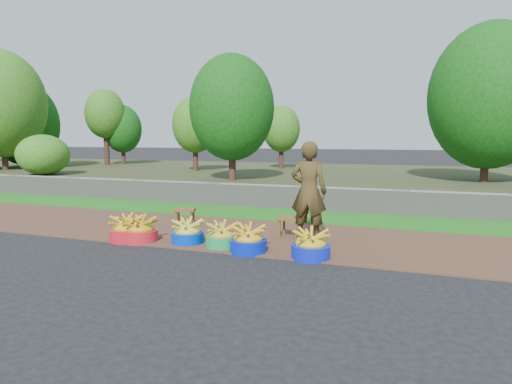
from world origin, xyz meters
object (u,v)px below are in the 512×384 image
(basin_b, at_px, (141,231))
(basin_c, at_px, (188,233))
(stool_left, at_px, (185,212))
(basin_a, at_px, (127,230))
(basin_e, at_px, (248,240))
(stool_right, at_px, (290,221))
(basin_d, at_px, (222,237))
(basin_f, at_px, (311,246))
(vendor_woman, at_px, (309,191))

(basin_b, height_order, basin_c, basin_b)
(stool_left, bearing_deg, basin_a, -104.97)
(stool_left, bearing_deg, basin_b, -94.29)
(basin_b, relative_size, basin_e, 1.01)
(basin_e, xyz_separation_m, stool_right, (0.33, 1.09, 0.11))
(stool_left, bearing_deg, basin_d, -42.03)
(basin_c, xyz_separation_m, basin_e, (1.09, -0.17, 0.01))
(basin_e, bearing_deg, basin_b, 179.54)
(basin_f, relative_size, vendor_woman, 0.34)
(basin_a, xyz_separation_m, basin_e, (2.11, 0.00, -0.01))
(basin_c, bearing_deg, stool_left, 120.81)
(basin_c, height_order, stool_left, basin_c)
(vendor_woman, bearing_deg, basin_c, 25.34)
(basin_e, distance_m, stool_left, 2.19)
(stool_right, relative_size, vendor_woman, 0.26)
(basin_a, height_order, stool_right, basin_a)
(stool_right, bearing_deg, basin_e, -106.90)
(basin_d, height_order, basin_f, basin_f)
(basin_d, xyz_separation_m, basin_e, (0.47, -0.13, 0.01))
(basin_f, distance_m, stool_left, 2.99)
(basin_e, xyz_separation_m, basin_f, (0.93, -0.01, 0.00))
(basin_c, height_order, basin_e, basin_e)
(stool_right, bearing_deg, vendor_woman, -22.65)
(stool_left, bearing_deg, basin_c, -59.19)
(basin_c, relative_size, stool_left, 1.16)
(basin_a, distance_m, basin_e, 2.11)
(basin_e, xyz_separation_m, vendor_woman, (0.67, 0.94, 0.64))
(vendor_woman, bearing_deg, basin_b, 21.90)
(basin_e, xyz_separation_m, stool_left, (-1.76, 1.29, 0.10))
(basin_a, relative_size, basin_f, 1.03)
(basin_b, relative_size, basin_d, 1.06)
(basin_d, bearing_deg, basin_e, -15.44)
(basin_c, xyz_separation_m, basin_d, (0.62, -0.04, 0.00))
(basin_d, bearing_deg, basin_f, -5.58)
(basin_a, bearing_deg, basin_c, 9.69)
(basin_d, bearing_deg, vendor_woman, 35.33)
(basin_c, bearing_deg, vendor_woman, 23.61)
(basin_f, height_order, vendor_woman, vendor_woman)
(vendor_woman, bearing_deg, stool_right, -20.92)
(basin_e, distance_m, stool_right, 1.14)
(basin_e, relative_size, stool_left, 1.22)
(basin_c, relative_size, basin_e, 0.95)
(basin_f, bearing_deg, basin_c, 174.97)
(basin_c, xyz_separation_m, basin_f, (2.02, -0.18, 0.01))
(basin_b, relative_size, stool_left, 1.23)
(basin_a, height_order, vendor_woman, vendor_woman)
(basin_f, bearing_deg, basin_e, 179.64)
(stool_right, bearing_deg, basin_d, -130.10)
(basin_c, relative_size, basin_d, 1.00)
(basin_f, distance_m, vendor_woman, 1.17)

